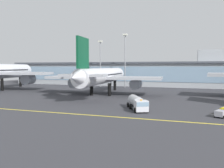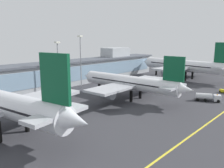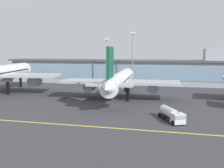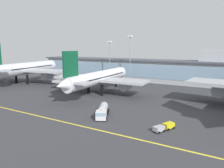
# 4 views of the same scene
# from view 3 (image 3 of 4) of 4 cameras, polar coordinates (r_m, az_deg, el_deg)

# --- Properties ---
(ground_plane) EXTENTS (180.00, 180.00, 0.00)m
(ground_plane) POSITION_cam_3_polar(r_m,az_deg,el_deg) (75.09, 0.62, -4.75)
(ground_plane) COLOR #38383D
(taxiway_centreline_stripe) EXTENTS (144.00, 0.50, 0.01)m
(taxiway_centreline_stripe) POSITION_cam_3_polar(r_m,az_deg,el_deg) (54.52, -4.53, -9.50)
(taxiway_centreline_stripe) COLOR yellow
(taxiway_centreline_stripe) RESTS_ON ground
(terminal_building) EXTENTS (130.50, 14.00, 16.81)m
(terminal_building) POSITION_cam_3_polar(r_m,az_deg,el_deg) (122.27, 6.60, 2.92)
(terminal_building) COLOR #ADB2B7
(terminal_building) RESTS_ON ground
(airliner_near_left) EXTENTS (43.63, 51.04, 20.05)m
(airliner_near_left) POSITION_cam_3_polar(r_m,az_deg,el_deg) (103.90, -23.49, 2.14)
(airliner_near_left) COLOR black
(airliner_near_left) RESTS_ON ground
(airliner_near_right) EXTENTS (39.03, 48.57, 16.96)m
(airliner_near_right) POSITION_cam_3_polar(r_m,az_deg,el_deg) (83.47, 1.79, 0.80)
(airliner_near_right) COLOR black
(airliner_near_right) RESTS_ON ground
(fuel_tanker_truck) EXTENTS (6.26, 9.17, 2.90)m
(fuel_tanker_truck) POSITION_cam_3_polar(r_m,az_deg,el_deg) (59.61, 13.26, -6.70)
(fuel_tanker_truck) COLOR black
(fuel_tanker_truck) RESTS_ON ground
(apron_light_mast_west) EXTENTS (1.80, 1.80, 23.82)m
(apron_light_mast_west) POSITION_cam_3_polar(r_m,az_deg,el_deg) (110.64, 4.68, 7.29)
(apron_light_mast_west) COLOR gray
(apron_light_mast_west) RESTS_ON ground
(apron_light_mast_centre) EXTENTS (1.80, 1.80, 21.30)m
(apron_light_mast_centre) POSITION_cam_3_polar(r_m,az_deg,el_deg) (113.28, -1.31, 6.60)
(apron_light_mast_centre) COLOR gray
(apron_light_mast_centre) RESTS_ON ground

